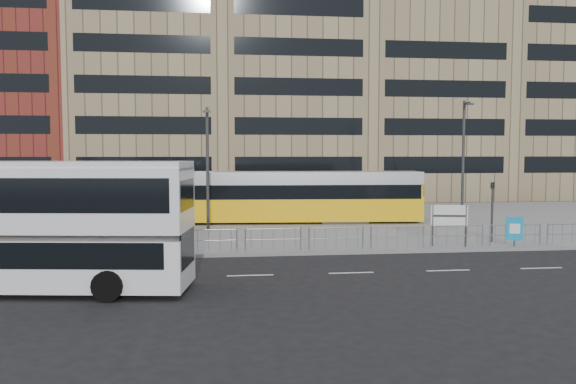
{
  "coord_description": "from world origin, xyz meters",
  "views": [
    {
      "loc": [
        -3.0,
        -25.48,
        4.75
      ],
      "look_at": [
        0.64,
        6.0,
        2.53
      ],
      "focal_mm": 35.0,
      "sensor_mm": 36.0,
      "label": 1
    }
  ],
  "objects": [
    {
      "name": "road_markings",
      "position": [
        1.0,
        -4.0,
        0.01
      ],
      "size": [
        62.0,
        0.12,
        0.01
      ],
      "primitive_type": "cube",
      "color": "white",
      "rests_on": "ground"
    },
    {
      "name": "traffic_light_west",
      "position": [
        -8.54,
        0.5,
        2.12
      ],
      "size": [
        0.19,
        0.22,
        3.1
      ],
      "rotation": [
        0.0,
        0.0,
        -0.16
      ],
      "color": "#2D2D30",
      "rests_on": "plaza"
    },
    {
      "name": "ground",
      "position": [
        0.0,
        0.0,
        0.0
      ],
      "size": [
        120.0,
        120.0,
        0.0
      ],
      "primitive_type": "plane",
      "color": "black",
      "rests_on": "ground"
    },
    {
      "name": "lamp_post_west",
      "position": [
        -3.93,
        8.19,
        4.16
      ],
      "size": [
        0.45,
        1.04,
        7.28
      ],
      "color": "#2D2D30",
      "rests_on": "plaza"
    },
    {
      "name": "double_decker_bus",
      "position": [
        -9.74,
        -5.61,
        2.41
      ],
      "size": [
        11.4,
        4.07,
        4.46
      ],
      "rotation": [
        0.0,
        0.0,
        -0.14
      ],
      "color": "white",
      "rests_on": "ground"
    },
    {
      "name": "traffic_light_east",
      "position": [
        10.73,
        1.81,
        2.12
      ],
      "size": [
        0.19,
        0.22,
        3.1
      ],
      "rotation": [
        0.0,
        0.0,
        0.14
      ],
      "color": "#2D2D30",
      "rests_on": "plaza"
    },
    {
      "name": "pedestrian_barrier",
      "position": [
        2.0,
        0.5,
        0.98
      ],
      "size": [
        32.07,
        0.07,
        1.1
      ],
      "color": "gray",
      "rests_on": "plaza"
    },
    {
      "name": "tram",
      "position": [
        -4.27,
        11.58,
        1.84
      ],
      "size": [
        28.66,
        4.5,
        3.36
      ],
      "rotation": [
        0.0,
        0.0,
        -0.06
      ],
      "color": "yellow",
      "rests_on": "plaza"
    },
    {
      "name": "ad_panel",
      "position": [
        11.2,
        0.4,
        1.01
      ],
      "size": [
        0.77,
        0.29,
        1.47
      ],
      "rotation": [
        0.0,
        0.0,
        -0.3
      ],
      "color": "#2D2D30",
      "rests_on": "plaza"
    },
    {
      "name": "kerb",
      "position": [
        0.0,
        0.05,
        0.07
      ],
      "size": [
        64.0,
        0.25,
        0.17
      ],
      "primitive_type": "cube",
      "color": "gray",
      "rests_on": "ground"
    },
    {
      "name": "building_row",
      "position": [
        1.55,
        34.27,
        12.91
      ],
      "size": [
        70.4,
        18.4,
        31.2
      ],
      "color": "maroon",
      "rests_on": "ground"
    },
    {
      "name": "station_sign",
      "position": [
        8.02,
        0.8,
        1.56
      ],
      "size": [
        1.75,
        0.45,
        2.04
      ],
      "rotation": [
        0.0,
        0.0,
        -0.22
      ],
      "color": "#2D2D30",
      "rests_on": "plaza"
    },
    {
      "name": "pedestrian",
      "position": [
        -8.83,
        7.04,
        1.09
      ],
      "size": [
        0.63,
        0.79,
        1.87
      ],
      "primitive_type": "imported",
      "rotation": [
        0.0,
        0.0,
        1.88
      ],
      "color": "black",
      "rests_on": "plaza"
    },
    {
      "name": "plaza",
      "position": [
        0.0,
        12.0,
        0.07
      ],
      "size": [
        64.0,
        24.0,
        0.15
      ],
      "primitive_type": "cube",
      "color": "gray",
      "rests_on": "ground"
    },
    {
      "name": "lamp_post_east",
      "position": [
        12.74,
        9.94,
        4.53
      ],
      "size": [
        0.45,
        1.04,
        8.02
      ],
      "color": "#2D2D30",
      "rests_on": "plaza"
    }
  ]
}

